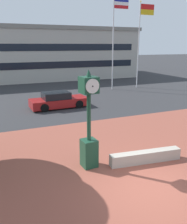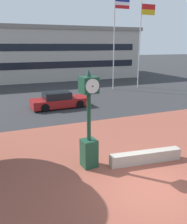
{
  "view_description": "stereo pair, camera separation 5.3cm",
  "coord_description": "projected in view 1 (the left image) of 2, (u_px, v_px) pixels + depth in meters",
  "views": [
    {
      "loc": [
        -4.71,
        -6.13,
        4.89
      ],
      "look_at": [
        -1.15,
        2.39,
        2.31
      ],
      "focal_mm": 38.58,
      "sensor_mm": 36.0,
      "label": 1
    },
    {
      "loc": [
        -4.67,
        -6.15,
        4.89
      ],
      "look_at": [
        -1.15,
        2.39,
        2.31
      ],
      "focal_mm": 38.58,
      "sensor_mm": 36.0,
      "label": 2
    }
  ],
  "objects": [
    {
      "name": "ground_plane",
      "position": [
        149.0,
        188.0,
        8.52
      ],
      "size": [
        200.0,
        200.0,
        0.0
      ],
      "primitive_type": "plane",
      "color": "#2D2D30"
    },
    {
      "name": "plaza_brick_paving",
      "position": [
        122.0,
        163.0,
        10.29
      ],
      "size": [
        44.0,
        11.99,
        0.01
      ],
      "primitive_type": "cube",
      "color": "brown",
      "rests_on": "ground"
    },
    {
      "name": "planter_wall",
      "position": [
        145.0,
        157.0,
        10.34
      ],
      "size": [
        3.22,
        0.76,
        0.5
      ],
      "primitive_type": "cube",
      "rotation": [
        0.0,
        0.0,
        -0.11
      ],
      "color": "#ADA393",
      "rests_on": "ground"
    },
    {
      "name": "street_clock",
      "position": [
        89.0,
        126.0,
        9.6
      ],
      "size": [
        0.67,
        0.74,
        4.02
      ],
      "rotation": [
        0.0,
        0.0,
        0.07
      ],
      "color": "#19422D",
      "rests_on": "ground"
    },
    {
      "name": "car_street_mid",
      "position": [
        58.0,
        101.0,
        19.32
      ],
      "size": [
        4.61,
        2.06,
        1.28
      ],
      "rotation": [
        0.0,
        0.0,
        4.76
      ],
      "color": "maroon",
      "rests_on": "ground"
    },
    {
      "name": "flagpole_primary",
      "position": [
        115.0,
        35.0,
        25.95
      ],
      "size": [
        1.82,
        0.14,
        9.88
      ],
      "color": "silver",
      "rests_on": "ground"
    },
    {
      "name": "flagpole_secondary",
      "position": [
        141.0,
        37.0,
        27.2
      ],
      "size": [
        1.88,
        0.14,
        9.51
      ],
      "color": "silver",
      "rests_on": "ground"
    },
    {
      "name": "civic_building",
      "position": [
        44.0,
        53.0,
        37.83
      ],
      "size": [
        26.7,
        13.88,
        7.38
      ],
      "color": "#B2ADA3",
      "rests_on": "ground"
    }
  ]
}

